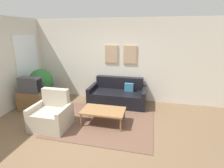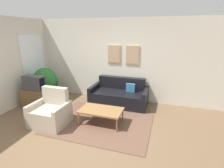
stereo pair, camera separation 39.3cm
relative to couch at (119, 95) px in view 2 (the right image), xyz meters
The scene contains 11 objects.
ground_plane 2.03m from the couch, 102.59° to the right, with size 16.00×16.00×0.00m, color brown.
area_rug 1.34m from the couch, 95.43° to the right, with size 2.57×2.02×0.01m.
wall_back 1.24m from the couch, 132.65° to the left, with size 8.00×0.09×2.70m.
wall_left_window 3.47m from the couch, 156.53° to the right, with size 0.08×8.00×2.70m.
couch is the anchor object (origin of this frame).
coffee_table 1.36m from the couch, 94.21° to the right, with size 1.08×0.63×0.39m.
tv_stand 2.61m from the couch, 156.18° to the right, with size 0.81×0.41×0.57m.
tv 2.66m from the couch, 156.15° to the right, with size 0.63×0.28×0.45m.
armchair 2.21m from the couch, 126.05° to the right, with size 0.87×0.76×0.92m.
potted_plant_tall 2.50m from the couch, 167.87° to the right, with size 0.75×0.75×1.14m.
potted_plant_by_window 2.53m from the couch, behind, with size 0.45×0.45×0.76m.
Camera 2 is at (1.85, -3.15, 2.30)m, focal length 28.00 mm.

